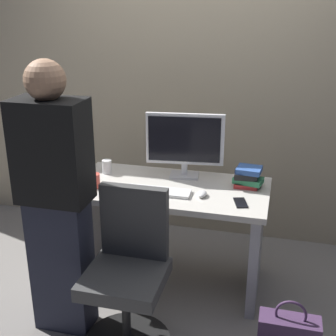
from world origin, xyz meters
TOP-DOWN VIEW (x-y plane):
  - ground_plane at (0.00, 0.00)m, footprint 9.00×9.00m
  - wall_back at (0.00, 0.88)m, footprint 6.40×0.10m
  - desk at (0.00, 0.00)m, footprint 1.32×0.67m
  - office_chair at (-0.08, -0.65)m, footprint 0.52×0.52m
  - person_at_desk at (-0.51, -0.61)m, footprint 0.40×0.24m
  - monitor at (0.05, 0.20)m, footprint 0.54×0.16m
  - keyboard at (-0.05, -0.12)m, footprint 0.43×0.14m
  - mouse at (0.24, -0.11)m, footprint 0.06×0.10m
  - cup_near_keyboard at (-0.48, -0.15)m, footprint 0.07×0.07m
  - cup_by_monitor at (-0.50, 0.13)m, footprint 0.07×0.07m
  - book_stack at (0.50, 0.12)m, footprint 0.21×0.16m
  - cell_phone at (0.49, -0.15)m, footprint 0.11×0.16m

SIDE VIEW (x-z plane):
  - ground_plane at x=0.00m, z-range 0.00..0.00m
  - office_chair at x=-0.08m, z-range -0.04..0.90m
  - desk at x=0.00m, z-range 0.13..0.87m
  - cell_phone at x=0.49m, z-range 0.74..0.75m
  - keyboard at x=-0.05m, z-range 0.74..0.76m
  - mouse at x=0.24m, z-range 0.74..0.77m
  - cup_by_monitor at x=-0.50m, z-range 0.74..0.84m
  - cup_near_keyboard at x=-0.48m, z-range 0.74..0.84m
  - book_stack at x=0.50m, z-range 0.74..0.88m
  - person_at_desk at x=-0.51m, z-range 0.02..1.66m
  - monitor at x=0.05m, z-range 0.77..1.22m
  - wall_back at x=0.00m, z-range 0.00..3.00m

